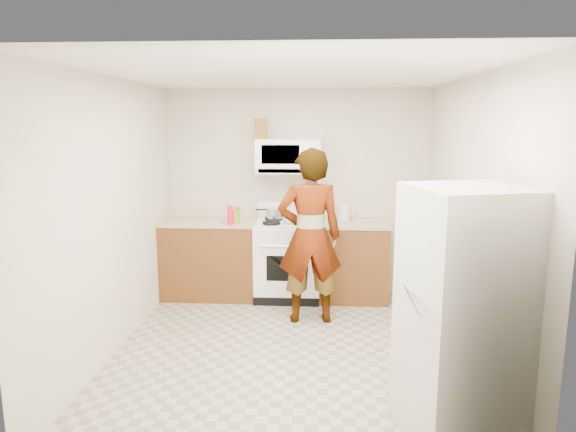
# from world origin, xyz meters

# --- Properties ---
(floor) EXTENTS (3.60, 3.60, 0.00)m
(floor) POSITION_xyz_m (0.00, 0.00, 0.00)
(floor) COLOR gray
(floor) RESTS_ON ground
(back_wall) EXTENTS (3.20, 0.02, 2.50)m
(back_wall) POSITION_xyz_m (0.00, 1.79, 1.25)
(back_wall) COLOR beige
(back_wall) RESTS_ON floor
(right_wall) EXTENTS (0.02, 3.60, 2.50)m
(right_wall) POSITION_xyz_m (1.59, 0.00, 1.25)
(right_wall) COLOR beige
(right_wall) RESTS_ON floor
(cabinet_left) EXTENTS (1.12, 0.62, 0.90)m
(cabinet_left) POSITION_xyz_m (-1.04, 1.49, 0.45)
(cabinet_left) COLOR brown
(cabinet_left) RESTS_ON floor
(counter_left) EXTENTS (1.14, 0.64, 0.03)m
(counter_left) POSITION_xyz_m (-1.04, 1.49, 0.92)
(counter_left) COLOR tan
(counter_left) RESTS_ON cabinet_left
(cabinet_right) EXTENTS (0.80, 0.62, 0.90)m
(cabinet_right) POSITION_xyz_m (0.68, 1.49, 0.45)
(cabinet_right) COLOR brown
(cabinet_right) RESTS_ON floor
(counter_right) EXTENTS (0.82, 0.64, 0.03)m
(counter_right) POSITION_xyz_m (0.68, 1.49, 0.92)
(counter_right) COLOR tan
(counter_right) RESTS_ON cabinet_right
(gas_range) EXTENTS (0.76, 0.65, 1.13)m
(gas_range) POSITION_xyz_m (-0.10, 1.48, 0.49)
(gas_range) COLOR white
(gas_range) RESTS_ON floor
(microwave) EXTENTS (0.76, 0.38, 0.40)m
(microwave) POSITION_xyz_m (-0.10, 1.61, 1.70)
(microwave) COLOR white
(microwave) RESTS_ON back_wall
(person) EXTENTS (0.72, 0.51, 1.84)m
(person) POSITION_xyz_m (0.18, 0.74, 0.92)
(person) COLOR tan
(person) RESTS_ON floor
(fridge) EXTENTS (0.85, 0.85, 1.70)m
(fridge) POSITION_xyz_m (1.21, -1.25, 0.85)
(fridge) COLOR white
(fridge) RESTS_ON floor
(kettle) EXTENTS (0.19, 0.19, 0.17)m
(kettle) POSITION_xyz_m (0.58, 1.67, 1.02)
(kettle) COLOR silver
(kettle) RESTS_ON counter_right
(jug) EXTENTS (0.14, 0.14, 0.24)m
(jug) POSITION_xyz_m (-0.41, 1.56, 2.02)
(jug) COLOR brown
(jug) RESTS_ON microwave
(saucepan) EXTENTS (0.27, 0.27, 0.12)m
(saucepan) POSITION_xyz_m (-0.26, 1.61, 1.01)
(saucepan) COLOR silver
(saucepan) RESTS_ON gas_range
(tray) EXTENTS (0.29, 0.25, 0.05)m
(tray) POSITION_xyz_m (-0.01, 1.40, 0.96)
(tray) COLOR white
(tray) RESTS_ON gas_range
(bottle_spray) EXTENTS (0.09, 0.09, 0.23)m
(bottle_spray) POSITION_xyz_m (-0.74, 1.23, 1.05)
(bottle_spray) COLOR red
(bottle_spray) RESTS_ON counter_left
(bottle_hot_sauce) EXTENTS (0.06, 0.06, 0.16)m
(bottle_hot_sauce) POSITION_xyz_m (-0.70, 1.31, 1.01)
(bottle_hot_sauce) COLOR #CD6516
(bottle_hot_sauce) RESTS_ON counter_left
(bottle_green_cap) EXTENTS (0.07, 0.07, 0.19)m
(bottle_green_cap) POSITION_xyz_m (-0.68, 1.35, 1.03)
(bottle_green_cap) COLOR #2B971B
(bottle_green_cap) RESTS_ON counter_left
(pot_lid) EXTENTS (0.25, 0.25, 0.01)m
(pot_lid) POSITION_xyz_m (-0.77, 1.35, 0.94)
(pot_lid) COLOR white
(pot_lid) RESTS_ON counter_left
(broom) EXTENTS (0.22, 0.21, 1.31)m
(broom) POSITION_xyz_m (1.53, 0.93, 0.66)
(broom) COLOR silver
(broom) RESTS_ON floor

